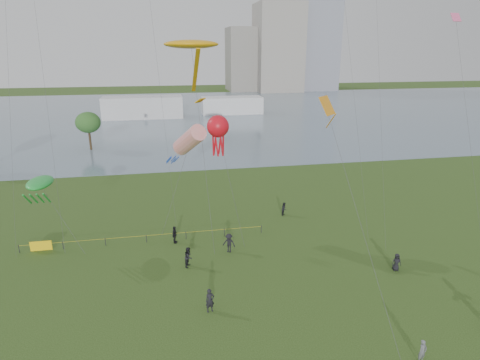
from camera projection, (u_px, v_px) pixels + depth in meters
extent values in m
plane|color=#223A12|center=(267.00, 334.00, 27.65)|extent=(400.00, 400.00, 0.00)
cube|color=slate|center=(185.00, 114.00, 121.02)|extent=(400.00, 120.00, 0.08)
cube|color=gray|center=(278.00, 48.00, 181.06)|extent=(20.00, 20.00, 38.00)
cube|color=slate|center=(245.00, 59.00, 185.77)|extent=(16.00, 18.00, 28.00)
cube|color=silver|center=(143.00, 107.00, 113.32)|extent=(22.00, 8.00, 6.00)
cube|color=silver|center=(232.00, 105.00, 120.83)|extent=(18.00, 7.00, 5.00)
cylinder|color=#322617|center=(90.00, 141.00, 77.65)|extent=(0.44, 0.44, 3.30)
ellipsoid|color=#336327|center=(88.00, 122.00, 76.49)|extent=(4.70, 4.70, 3.96)
cylinder|color=black|center=(19.00, 249.00, 38.56)|extent=(0.07, 0.07, 0.85)
cylinder|color=black|center=(63.00, 245.00, 39.27)|extent=(0.07, 0.07, 0.85)
cylinder|color=black|center=(105.00, 242.00, 39.97)|extent=(0.07, 0.07, 0.85)
cylinder|color=black|center=(146.00, 238.00, 40.67)|extent=(0.07, 0.07, 0.85)
cylinder|color=black|center=(186.00, 235.00, 41.37)|extent=(0.07, 0.07, 0.85)
cylinder|color=black|center=(224.00, 232.00, 42.07)|extent=(0.07, 0.07, 0.85)
cylinder|color=black|center=(261.00, 229.00, 42.77)|extent=(0.07, 0.07, 0.85)
cylinder|color=gold|center=(146.00, 236.00, 40.57)|extent=(24.00, 0.03, 0.03)
cube|color=yellow|center=(41.00, 246.00, 38.88)|extent=(2.00, 0.04, 1.00)
imported|color=slate|center=(423.00, 351.00, 25.01)|extent=(0.66, 0.53, 1.58)
imported|color=black|center=(189.00, 257.00, 36.03)|extent=(1.00, 1.11, 1.88)
imported|color=black|center=(229.00, 243.00, 38.58)|extent=(1.42, 1.18, 1.91)
imported|color=black|center=(175.00, 235.00, 40.41)|extent=(0.76, 1.15, 1.81)
imported|color=black|center=(396.00, 262.00, 35.43)|extent=(0.86, 0.64, 1.60)
imported|color=black|center=(210.00, 301.00, 29.79)|extent=(0.77, 0.60, 1.87)
imported|color=black|center=(284.00, 209.00, 47.24)|extent=(0.93, 0.97, 1.58)
cylinder|color=#3F3F42|center=(203.00, 148.00, 38.89)|extent=(1.02, 7.41, 19.19)
ellipsoid|color=orange|center=(191.00, 44.00, 39.26)|extent=(5.39, 3.37, 0.84)
cube|color=orange|center=(196.00, 72.00, 36.08)|extent=(0.36, 6.98, 4.09)
cube|color=orange|center=(200.00, 100.00, 33.19)|extent=(0.95, 0.95, 0.42)
cylinder|color=#3F3F42|center=(175.00, 189.00, 41.05)|extent=(3.35, 0.38, 10.09)
cylinder|color=red|center=(189.00, 140.00, 39.94)|extent=(3.56, 5.03, 3.73)
cylinder|color=blue|center=(176.00, 159.00, 39.07)|extent=(0.60, 1.13, 0.88)
cylinder|color=blue|center=(173.00, 159.00, 39.38)|extent=(0.60, 1.13, 0.88)
cylinder|color=blue|center=(169.00, 159.00, 39.17)|extent=(0.60, 1.13, 0.88)
cylinder|color=blue|center=(169.00, 160.00, 38.73)|extent=(0.60, 1.13, 0.88)
cylinder|color=blue|center=(174.00, 161.00, 38.67)|extent=(0.60, 1.13, 0.88)
cylinder|color=#3F3F42|center=(63.00, 219.00, 37.94)|extent=(3.62, 1.96, 6.86)
ellipsoid|color=green|center=(40.00, 183.00, 37.45)|extent=(2.26, 4.06, 0.79)
cylinder|color=green|center=(27.00, 199.00, 36.13)|extent=(0.16, 1.79, 1.54)
cylinder|color=green|center=(34.00, 199.00, 36.23)|extent=(0.16, 1.79, 1.54)
cylinder|color=green|center=(40.00, 198.00, 36.33)|extent=(0.16, 1.79, 1.54)
cylinder|color=green|center=(47.00, 198.00, 36.42)|extent=(0.16, 1.79, 1.54)
cylinder|color=#3F3F42|center=(231.00, 187.00, 39.47)|extent=(2.07, 3.36, 11.56)
sphere|color=red|center=(218.00, 126.00, 39.05)|extent=(2.18, 2.18, 2.18)
cylinder|color=red|center=(223.00, 142.00, 39.63)|extent=(0.18, 0.54, 2.60)
cylinder|color=red|center=(220.00, 141.00, 39.99)|extent=(0.49, 0.36, 2.61)
cylinder|color=red|center=(215.00, 142.00, 39.91)|extent=(0.49, 0.36, 2.61)
cylinder|color=red|center=(213.00, 143.00, 39.46)|extent=(0.18, 0.54, 2.60)
cylinder|color=red|center=(216.00, 143.00, 39.10)|extent=(0.49, 0.36, 2.61)
cylinder|color=red|center=(221.00, 143.00, 39.19)|extent=(0.49, 0.36, 2.61)
cylinder|color=#3F3F42|center=(362.00, 227.00, 26.91)|extent=(1.09, 12.25, 14.69)
cube|color=orange|center=(327.00, 106.00, 30.24)|extent=(1.68, 1.68, 1.37)
cylinder|color=orange|center=(331.00, 121.00, 29.71)|extent=(0.08, 1.58, 1.35)
cube|color=#E5598C|center=(456.00, 17.00, 36.10)|extent=(0.97, 0.68, 0.76)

